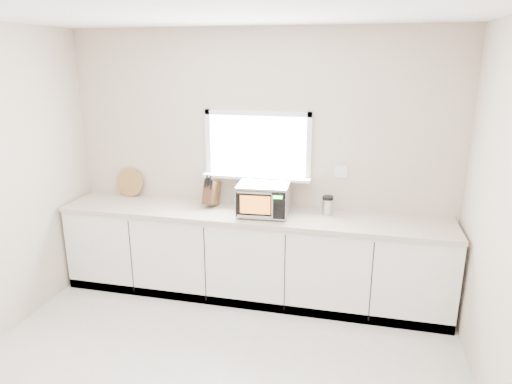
% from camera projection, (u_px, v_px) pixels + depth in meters
% --- Properties ---
extents(back_wall, '(4.00, 0.17, 2.70)m').
position_uv_depth(back_wall, '(258.00, 163.00, 4.71)').
color(back_wall, beige).
rests_on(back_wall, ground).
extents(cabinets, '(3.92, 0.60, 0.88)m').
position_uv_depth(cabinets, '(251.00, 256.00, 4.70)').
color(cabinets, white).
rests_on(cabinets, ground).
extents(countertop, '(3.92, 0.64, 0.04)m').
position_uv_depth(countertop, '(251.00, 215.00, 4.56)').
color(countertop, beige).
rests_on(countertop, cabinets).
extents(microwave, '(0.51, 0.42, 0.31)m').
position_uv_depth(microwave, '(263.00, 199.00, 4.44)').
color(microwave, black).
rests_on(microwave, countertop).
extents(knife_block, '(0.16, 0.25, 0.34)m').
position_uv_depth(knife_block, '(212.00, 192.00, 4.72)').
color(knife_block, '#4D351B').
rests_on(knife_block, countertop).
extents(cutting_board, '(0.32, 0.08, 0.31)m').
position_uv_depth(cutting_board, '(130.00, 182.00, 5.06)').
color(cutting_board, '#B08944').
rests_on(cutting_board, countertop).
extents(coffee_grinder, '(0.13, 0.13, 0.19)m').
position_uv_depth(coffee_grinder, '(328.00, 205.00, 4.48)').
color(coffee_grinder, '#AFB1B6').
rests_on(coffee_grinder, countertop).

